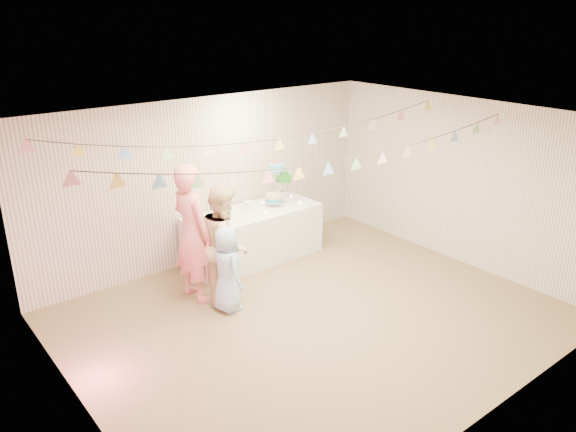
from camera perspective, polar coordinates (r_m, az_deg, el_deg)
floor at (r=7.53m, az=2.66°, el=-10.24°), size 6.00×6.00×0.00m
ceiling at (r=6.60m, az=3.03°, el=9.57°), size 6.00×6.00×0.00m
back_wall at (r=8.88m, az=-7.90°, el=3.62°), size 6.00×6.00×0.00m
front_wall at (r=5.52m, az=20.40°, el=-8.38°), size 6.00×6.00×0.00m
left_wall at (r=5.62m, az=-21.06°, el=-7.94°), size 5.00×5.00×0.00m
right_wall at (r=9.13m, az=17.15°, el=3.35°), size 5.00×5.00×0.00m
table at (r=9.03m, az=-3.54°, el=-1.93°), size 2.19×0.88×0.82m
cake_stand at (r=9.14m, az=-1.00°, el=2.98°), size 0.63×0.37×0.70m
cake_bottom at (r=9.09m, az=-1.50°, el=1.13°), size 0.31×0.31×0.15m
cake_middle at (r=9.31m, az=-0.46°, el=3.36°), size 0.27×0.27×0.22m
cake_top_tier at (r=9.00m, az=-1.19°, el=4.54°), size 0.25×0.25×0.19m
platter at (r=8.57m, az=-6.45°, el=-0.76°), size 0.36×0.36×0.02m
posy at (r=8.88m, az=-4.06°, el=0.62°), size 0.15×0.15×0.17m
person_adult_a at (r=7.70m, az=-9.70°, el=-1.75°), size 0.52×0.74×1.94m
person_adult_b at (r=7.69m, az=-6.45°, el=-2.78°), size 0.97×1.01×1.65m
person_child at (r=7.49m, az=-6.25°, el=-5.38°), size 0.43×0.61×1.19m
bunting_back at (r=7.49m, az=-2.66°, el=8.93°), size 5.60×1.10×0.40m
bunting_front at (r=6.51m, az=4.15°, el=6.88°), size 5.60×0.90×0.36m
tealight_0 at (r=8.35m, az=-7.49°, el=-0.83°), size 0.04×0.04×0.03m
tealight_1 at (r=8.83m, az=-6.13°, el=0.44°), size 0.04×0.04×0.03m
tealight_2 at (r=8.76m, az=-2.23°, el=0.37°), size 0.04×0.04×0.03m
tealight_3 at (r=9.23m, az=-2.61°, el=1.44°), size 0.04×0.04×0.03m
tealight_4 at (r=9.21m, az=1.22°, el=1.40°), size 0.04×0.04×0.03m
tealight_5 at (r=9.50m, az=0.32°, el=2.01°), size 0.04×0.04×0.03m
tealight_6 at (r=9.33m, az=-1.19°, el=1.65°), size 0.04×0.04×0.03m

